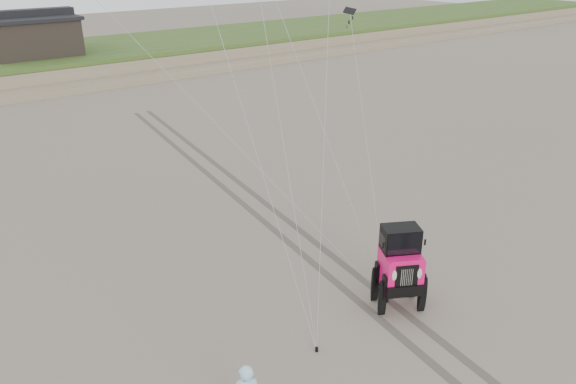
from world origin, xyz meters
The scene contains 7 objects.
ground centered at (0.00, 0.00, 0.00)m, with size 160.00×160.00×0.00m, color #6B6054.
dune_ridge centered at (0.00, 37.50, 0.82)m, with size 160.00×14.25×1.73m.
cabin centered at (2.00, 37.00, 3.24)m, with size 6.40×5.40×3.35m.
jeep centered at (1.22, -0.52, 0.96)m, with size 2.23×5.16×1.92m, color #F20E65, non-canonical shape.
stake_main centered at (-1.82, -0.62, 0.06)m, with size 0.08×0.08×0.12m, color black.
stake_aux centered at (1.16, -0.22, 0.06)m, with size 0.08×0.08×0.12m, color black.
tire_tracks centered at (2.00, 8.00, 0.00)m, with size 5.22×29.74×0.01m.
Camera 1 is at (-9.28, -9.09, 9.29)m, focal length 35.00 mm.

